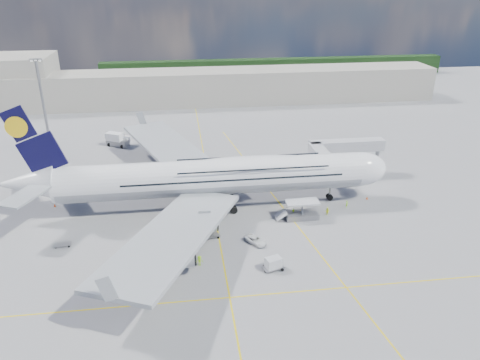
{
  "coord_description": "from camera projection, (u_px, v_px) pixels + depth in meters",
  "views": [
    {
      "loc": [
        -6.11,
        -76.66,
        44.71
      ],
      "look_at": [
        5.36,
        8.0,
        6.67
      ],
      "focal_mm": 35.0,
      "sensor_mm": 36.0,
      "label": 1
    }
  ],
  "objects": [
    {
      "name": "crew_nose",
      "position": [
        347.0,
        204.0,
        96.81
      ],
      "size": [
        0.65,
        0.64,
        1.51
      ],
      "primitive_type": "imported",
      "rotation": [
        0.0,
        0.0,
        0.74
      ],
      "color": "#A5FF1A",
      "rests_on": "ground"
    },
    {
      "name": "terminal",
      "position": [
        194.0,
        87.0,
        171.89
      ],
      "size": [
        180.0,
        16.0,
        12.0
      ],
      "primitive_type": "cube",
      "color": "#B2AD9E",
      "rests_on": "ground"
    },
    {
      "name": "crew_tug",
      "position": [
        200.0,
        261.0,
        77.5
      ],
      "size": [
        1.26,
        0.78,
        1.89
      ],
      "primitive_type": "imported",
      "rotation": [
        0.0,
        0.0,
        0.06
      ],
      "color": "#95DB17",
      "rests_on": "ground"
    },
    {
      "name": "service_van",
      "position": [
        255.0,
        240.0,
        84.04
      ],
      "size": [
        4.16,
        4.87,
        1.24
      ],
      "primitive_type": "imported",
      "rotation": [
        0.0,
        0.0,
        0.57
      ],
      "color": "white",
      "rests_on": "ground"
    },
    {
      "name": "dolly_nose_far",
      "position": [
        273.0,
        263.0,
        76.39
      ],
      "size": [
        3.84,
        2.79,
        2.18
      ],
      "rotation": [
        0.0,
        0.0,
        0.31
      ],
      "color": "gray",
      "rests_on": "ground"
    },
    {
      "name": "jet_bridge",
      "position": [
        337.0,
        151.0,
        108.15
      ],
      "size": [
        18.8,
        12.1,
        8.5
      ],
      "color": "#B7B7BC",
      "rests_on": "ground"
    },
    {
      "name": "dolly_nose_near",
      "position": [
        212.0,
        236.0,
        85.99
      ],
      "size": [
        3.22,
        2.35,
        0.42
      ],
      "rotation": [
        0.0,
        0.0,
        0.31
      ],
      "color": "gray",
      "rests_on": "ground"
    },
    {
      "name": "cone_wing_left_outer",
      "position": [
        120.0,
        174.0,
        112.56
      ],
      "size": [
        0.48,
        0.48,
        0.61
      ],
      "color": "#FF550D",
      "rests_on": "ground"
    },
    {
      "name": "dolly_back",
      "position": [
        63.0,
        245.0,
        83.27
      ],
      "size": [
        2.97,
        1.8,
        0.41
      ],
      "rotation": [
        0.0,
        0.0,
        0.11
      ],
      "color": "gray",
      "rests_on": "ground"
    },
    {
      "name": "cone_nose",
      "position": [
        367.0,
        198.0,
        100.54
      ],
      "size": [
        0.49,
        0.49,
        0.62
      ],
      "color": "#FF550D",
      "rests_on": "ground"
    },
    {
      "name": "crew_loader",
      "position": [
        327.0,
        211.0,
        93.62
      ],
      "size": [
        1.02,
        1.06,
        1.72
      ],
      "primitive_type": "imported",
      "rotation": [
        0.0,
        0.0,
        -0.93
      ],
      "color": "#ECFC1A",
      "rests_on": "ground"
    },
    {
      "name": "dolly_row_c",
      "position": [
        179.0,
        259.0,
        79.12
      ],
      "size": [
        3.17,
        2.39,
        0.41
      ],
      "rotation": [
        0.0,
        0.0,
        -0.36
      ],
      "color": "gray",
      "rests_on": "ground"
    },
    {
      "name": "cone_tail",
      "position": [
        55.0,
        205.0,
        97.35
      ],
      "size": [
        0.5,
        0.5,
        0.63
      ],
      "color": "#FF550D",
      "rests_on": "ground"
    },
    {
      "name": "catering_truck_outer",
      "position": [
        117.0,
        140.0,
        130.6
      ],
      "size": [
        7.08,
        5.1,
        3.9
      ],
      "rotation": [
        0.0,
        0.0,
        -0.5
      ],
      "color": "gray",
      "rests_on": "ground"
    },
    {
      "name": "light_mast",
      "position": [
        44.0,
        108.0,
        118.79
      ],
      "size": [
        3.0,
        0.7,
        25.5
      ],
      "color": "gray",
      "rests_on": "ground"
    },
    {
      "name": "airliner",
      "position": [
        214.0,
        177.0,
        94.62
      ],
      "size": [
        77.26,
        79.15,
        23.71
      ],
      "color": "white",
      "rests_on": "ground"
    },
    {
      "name": "crew_wing",
      "position": [
        184.0,
        225.0,
        88.72
      ],
      "size": [
        0.7,
        0.96,
        1.51
      ],
      "primitive_type": "imported",
      "rotation": [
        0.0,
        0.0,
        1.14
      ],
      "color": "#A7F119",
      "rests_on": "ground"
    },
    {
      "name": "dolly_row_a",
      "position": [
        161.0,
        251.0,
        80.19
      ],
      "size": [
        2.85,
        1.74,
        1.71
      ],
      "rotation": [
        0.0,
        0.0,
        -0.12
      ],
      "color": "gray",
      "rests_on": "ground"
    },
    {
      "name": "ground",
      "position": [
        218.0,
        231.0,
        88.33
      ],
      "size": [
        300.0,
        300.0,
        0.0
      ],
      "primitive_type": "plane",
      "color": "gray",
      "rests_on": "ground"
    },
    {
      "name": "cone_wing_left_inner",
      "position": [
        143.0,
        170.0,
        114.5
      ],
      "size": [
        0.49,
        0.49,
        0.62
      ],
      "color": "#FF550D",
      "rests_on": "ground"
    },
    {
      "name": "cargo_loader",
      "position": [
        301.0,
        212.0,
        92.51
      ],
      "size": [
        8.53,
        3.2,
        3.67
      ],
      "color": "silver",
      "rests_on": "ground"
    },
    {
      "name": "cone_wing_right_inner",
      "position": [
        206.0,
        229.0,
        88.49
      ],
      "size": [
        0.46,
        0.46,
        0.58
      ],
      "color": "#FF550D",
      "rests_on": "ground"
    },
    {
      "name": "tree_line",
      "position": [
        276.0,
        67.0,
        218.35
      ],
      "size": [
        160.0,
        6.0,
        8.0
      ],
      "primitive_type": "cube",
      "color": "#193814",
      "rests_on": "ground"
    },
    {
      "name": "dolly_row_b",
      "position": [
        158.0,
        268.0,
        75.57
      ],
      "size": [
        3.0,
        1.61,
        1.89
      ],
      "rotation": [
        0.0,
        0.0,
        -0.0
      ],
      "color": "gray",
      "rests_on": "ground"
    },
    {
      "name": "taxi_line_cross",
      "position": [
        230.0,
        297.0,
        70.23
      ],
      "size": [
        120.0,
        0.25,
        0.01
      ],
      "primitive_type": "cube",
      "color": "yellow",
      "rests_on": "ground"
    },
    {
      "name": "baggage_tug",
      "position": [
        208.0,
        229.0,
        87.44
      ],
      "size": [
        2.99,
        2.24,
        1.7
      ],
      "rotation": [
        0.0,
        0.0,
        0.41
      ],
      "color": "white",
      "rests_on": "ground"
    },
    {
      "name": "catering_truck_inner",
      "position": [
        170.0,
        158.0,
        117.85
      ],
      "size": [
        6.68,
        3.63,
        3.78
      ],
      "rotation": [
        0.0,
        0.0,
        -0.23
      ],
      "color": "gray",
      "rests_on": "ground"
    },
    {
      "name": "taxi_line_diag",
      "position": [
        279.0,
        203.0,
        99.1
      ],
      "size": [
        14.16,
        99.06,
        0.01
      ],
      "primitive_type": "cube",
      "rotation": [
        0.0,
        0.0,
        0.14
      ],
      "color": "yellow",
      "rests_on": "ground"
    },
    {
      "name": "crew_van",
      "position": [
        293.0,
        213.0,
        93.25
      ],
      "size": [
        0.89,
        0.9,
        1.57
      ],
      "primitive_type": "imported",
      "rotation": [
        0.0,
        0.0,
        2.32
      ],
      "color": "#A9E017",
      "rests_on": "ground"
    },
    {
      "name": "taxi_line_main",
      "position": [
        218.0,
        231.0,
        88.33
      ],
      "size": [
        0.25,
        220.0,
        0.01
      ],
      "primitive_type": "cube",
      "color": "yellow",
      "rests_on": "ground"
    },
    {
      "name": "cone_wing_right_outer",
      "position": [
        143.0,
        276.0,
        74.63
      ],
      "size": [
        0.49,
        0.49,
        0.62
      ],
      "color": "#FF550D",
      "rests_on": "ground"
    }
  ]
}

